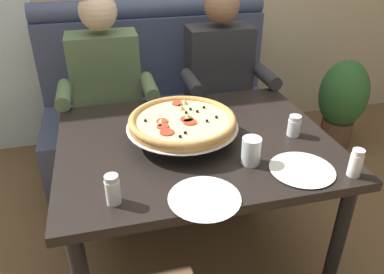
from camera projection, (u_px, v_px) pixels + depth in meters
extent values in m
plane|color=brown|center=(195.00, 255.00, 2.03)|extent=(16.00, 16.00, 0.00)
cube|color=#424C6B|center=(166.00, 144.00, 2.60)|extent=(1.57, 0.60, 0.46)
cube|color=#424C6B|center=(154.00, 63.00, 2.70)|extent=(1.57, 0.18, 0.65)
cylinder|color=#424C6B|center=(151.00, 9.00, 2.52)|extent=(1.57, 0.14, 0.14)
cube|color=black|center=(196.00, 143.00, 1.68)|extent=(1.20, 0.95, 0.04)
cylinder|color=black|center=(336.00, 246.00, 1.63)|extent=(0.06, 0.06, 0.68)
cylinder|color=black|center=(85.00, 175.00, 2.09)|extent=(0.06, 0.06, 0.68)
cylinder|color=black|center=(262.00, 150.00, 2.31)|extent=(0.06, 0.06, 0.68)
cube|color=#2D3342|center=(112.00, 127.00, 2.16)|extent=(0.34, 0.40, 0.15)
cylinder|color=#2D3342|center=(102.00, 198.00, 2.08)|extent=(0.11, 0.11, 0.46)
cylinder|color=#2D3342|center=(138.00, 193.00, 2.13)|extent=(0.11, 0.11, 0.46)
cube|color=#56704C|center=(106.00, 80.00, 2.25)|extent=(0.40, 0.22, 0.56)
cylinder|color=#56704C|center=(64.00, 95.00, 2.00)|extent=(0.08, 0.28, 0.08)
cylinder|color=#56704C|center=(149.00, 87.00, 2.10)|extent=(0.08, 0.28, 0.08)
sphere|color=beige|center=(98.00, 11.00, 2.03)|extent=(0.21, 0.21, 0.21)
sphere|color=gray|center=(97.00, 4.00, 2.02)|extent=(0.19, 0.19, 0.19)
cube|color=#2D3342|center=(228.00, 114.00, 2.31)|extent=(0.34, 0.40, 0.15)
cylinder|color=#2D3342|center=(223.00, 180.00, 2.23)|extent=(0.11, 0.11, 0.46)
cylinder|color=#2D3342|center=(254.00, 175.00, 2.27)|extent=(0.11, 0.11, 0.46)
cube|color=#2D2D33|center=(218.00, 71.00, 2.40)|extent=(0.40, 0.22, 0.56)
cylinder|color=#2D2D33|center=(192.00, 83.00, 2.15)|extent=(0.08, 0.28, 0.08)
cylinder|color=#2D2D33|center=(266.00, 76.00, 2.25)|extent=(0.08, 0.28, 0.08)
sphere|color=#997051|center=(222.00, 5.00, 2.18)|extent=(0.21, 0.21, 0.21)
cylinder|color=silver|center=(189.00, 148.00, 1.54)|extent=(0.01, 0.01, 0.07)
cylinder|color=silver|center=(155.00, 129.00, 1.68)|extent=(0.01, 0.01, 0.07)
cylinder|color=silver|center=(203.00, 124.00, 1.73)|extent=(0.01, 0.01, 0.07)
torus|color=silver|center=(182.00, 127.00, 1.64)|extent=(0.27, 0.27, 0.01)
cylinder|color=silver|center=(182.00, 126.00, 1.63)|extent=(0.49, 0.49, 0.00)
cylinder|color=tan|center=(182.00, 123.00, 1.63)|extent=(0.46, 0.46, 0.02)
torus|color=tan|center=(182.00, 120.00, 1.62)|extent=(0.47, 0.47, 0.03)
cylinder|color=beige|center=(182.00, 121.00, 1.62)|extent=(0.40, 0.40, 0.01)
cylinder|color=red|center=(177.00, 103.00, 1.75)|extent=(0.05, 0.05, 0.01)
cylinder|color=red|center=(190.00, 122.00, 1.59)|extent=(0.06, 0.06, 0.01)
cylinder|color=red|center=(167.00, 132.00, 1.51)|extent=(0.06, 0.06, 0.01)
cylinder|color=red|center=(162.00, 121.00, 1.60)|extent=(0.05, 0.05, 0.01)
cylinder|color=red|center=(187.00, 119.00, 1.61)|extent=(0.06, 0.06, 0.01)
cylinder|color=red|center=(163.00, 126.00, 1.56)|extent=(0.05, 0.05, 0.01)
sphere|color=black|center=(180.00, 105.00, 1.73)|extent=(0.01, 0.01, 0.01)
sphere|color=black|center=(186.00, 112.00, 1.66)|extent=(0.01, 0.01, 0.01)
sphere|color=black|center=(180.00, 136.00, 1.48)|extent=(0.01, 0.01, 0.01)
sphere|color=black|center=(160.00, 125.00, 1.56)|extent=(0.01, 0.01, 0.01)
sphere|color=black|center=(145.00, 120.00, 1.60)|extent=(0.01, 0.01, 0.01)
sphere|color=black|center=(216.00, 117.00, 1.62)|extent=(0.01, 0.01, 0.01)
sphere|color=black|center=(197.00, 111.00, 1.67)|extent=(0.01, 0.01, 0.01)
sphere|color=black|center=(207.00, 121.00, 1.59)|extent=(0.01, 0.01, 0.01)
sphere|color=black|center=(191.00, 109.00, 1.70)|extent=(0.01, 0.01, 0.01)
sphere|color=black|center=(204.00, 107.00, 1.71)|extent=(0.01, 0.01, 0.01)
sphere|color=black|center=(185.00, 132.00, 1.50)|extent=(0.01, 0.01, 0.01)
cone|color=#CCC675|center=(185.00, 102.00, 1.75)|extent=(0.04, 0.04, 0.02)
cone|color=#CCC675|center=(162.00, 121.00, 1.58)|extent=(0.04, 0.04, 0.02)
cone|color=#CCC675|center=(188.00, 116.00, 1.62)|extent=(0.04, 0.04, 0.02)
cone|color=#CCC675|center=(181.00, 107.00, 1.70)|extent=(0.04, 0.04, 0.02)
cylinder|color=white|center=(355.00, 165.00, 1.41)|extent=(0.05, 0.05, 0.09)
cylinder|color=#A82D19|center=(354.00, 169.00, 1.42)|extent=(0.04, 0.04, 0.05)
cylinder|color=silver|center=(359.00, 152.00, 1.38)|extent=(0.05, 0.05, 0.02)
cylinder|color=white|center=(294.00, 128.00, 1.69)|extent=(0.06, 0.06, 0.08)
cylinder|color=silver|center=(294.00, 130.00, 1.69)|extent=(0.05, 0.05, 0.05)
cylinder|color=silver|center=(295.00, 118.00, 1.66)|extent=(0.05, 0.05, 0.02)
cylinder|color=white|center=(113.00, 192.00, 1.27)|extent=(0.05, 0.05, 0.09)
cylinder|color=#4C6633|center=(114.00, 196.00, 1.28)|extent=(0.04, 0.04, 0.06)
cylinder|color=silver|center=(111.00, 178.00, 1.24)|extent=(0.05, 0.05, 0.02)
cylinder|color=white|center=(302.00, 170.00, 1.46)|extent=(0.18, 0.18, 0.01)
cone|color=white|center=(302.00, 168.00, 1.45)|extent=(0.25, 0.25, 0.01)
cylinder|color=white|center=(204.00, 198.00, 1.31)|extent=(0.18, 0.18, 0.01)
cone|color=white|center=(205.00, 196.00, 1.30)|extent=(0.26, 0.26, 0.01)
cylinder|color=silver|center=(251.00, 151.00, 1.48)|extent=(0.08, 0.08, 0.11)
cylinder|color=white|center=(251.00, 156.00, 1.49)|extent=(0.07, 0.07, 0.06)
cylinder|color=black|center=(30.00, 77.00, 3.74)|extent=(0.02, 0.02, 0.44)
cylinder|color=black|center=(2.00, 82.00, 3.64)|extent=(0.02, 0.02, 0.44)
cylinder|color=black|center=(33.00, 86.00, 3.54)|extent=(0.02, 0.02, 0.44)
cylinder|color=black|center=(3.00, 91.00, 3.44)|extent=(0.02, 0.02, 0.44)
cylinder|color=black|center=(12.00, 61.00, 3.48)|extent=(0.40, 0.40, 0.02)
cube|color=black|center=(8.00, 44.00, 3.25)|extent=(0.32, 0.10, 0.42)
cylinder|color=brown|center=(335.00, 132.00, 2.99)|extent=(0.24, 0.24, 0.22)
ellipsoid|color=#336B33|center=(344.00, 94.00, 2.82)|extent=(0.36, 0.36, 0.52)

